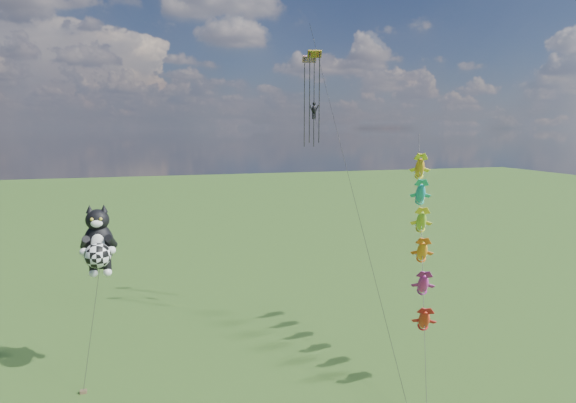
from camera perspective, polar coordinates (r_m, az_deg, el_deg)
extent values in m
plane|color=#1C3F0F|center=(33.42, -14.50, -22.06)|extent=(300.00, 300.00, 0.00)
cube|color=brown|center=(35.88, -23.08, -20.02)|extent=(0.40, 0.30, 0.22)
cylinder|color=black|center=(35.33, -22.23, -13.62)|extent=(1.23, 2.52, 7.54)
ellipsoid|color=black|center=(35.15, -21.49, -4.76)|extent=(2.47, 2.28, 2.89)
ellipsoid|color=black|center=(34.72, -21.66, -2.04)|extent=(1.96, 1.89, 1.46)
cone|color=black|center=(34.65, -22.47, -0.82)|extent=(0.67, 0.67, 0.54)
cone|color=black|center=(34.55, -20.98, -0.76)|extent=(0.67, 0.67, 0.54)
ellipsoid|color=white|center=(34.17, -21.74, -2.44)|extent=(0.85, 0.65, 0.52)
ellipsoid|color=white|center=(34.44, -21.62, -4.58)|extent=(0.97, 0.67, 1.19)
sphere|color=gold|center=(34.09, -22.23, -1.98)|extent=(0.22, 0.22, 0.22)
sphere|color=gold|center=(34.03, -21.32, -1.95)|extent=(0.22, 0.22, 0.22)
sphere|color=white|center=(34.39, -23.04, -5.53)|extent=(0.54, 0.54, 0.54)
sphere|color=white|center=(34.21, -20.18, -5.44)|extent=(0.54, 0.54, 0.54)
sphere|color=white|center=(35.55, -22.06, -7.89)|extent=(0.58, 0.58, 0.58)
sphere|color=white|center=(35.46, -20.60, -7.85)|extent=(0.58, 0.58, 0.58)
sphere|color=white|center=(34.08, -21.63, -5.97)|extent=(1.68, 1.68, 1.68)
cylinder|color=black|center=(35.34, 15.62, -5.84)|extent=(7.21, 14.12, 16.27)
ellipsoid|color=#E54E19|center=(33.14, 15.83, -13.33)|extent=(1.56, 2.13, 2.05)
ellipsoid|color=#D8339A|center=(34.19, 15.72, -9.40)|extent=(1.56, 2.13, 2.05)
ellipsoid|color=yellow|center=(35.39, 15.61, -5.71)|extent=(1.56, 2.13, 2.05)
ellipsoid|color=green|center=(36.72, 15.52, -2.28)|extent=(1.56, 2.13, 2.05)
ellipsoid|color=#1986BF|center=(38.18, 15.43, 0.90)|extent=(1.56, 2.13, 2.05)
ellipsoid|color=#D84C19|center=(39.75, 15.35, 3.83)|extent=(1.56, 2.13, 2.05)
cylinder|color=black|center=(35.48, 7.39, 2.23)|extent=(0.80, 17.08, 25.71)
cube|color=#339414|center=(40.41, 3.17, 17.08)|extent=(1.17, 0.62, 0.59)
cylinder|color=black|center=(39.91, 2.57, 11.91)|extent=(0.08, 0.08, 7.31)
cylinder|color=black|center=(40.16, 3.67, 11.88)|extent=(0.08, 0.08, 7.31)
cube|color=#1627BA|center=(43.51, 2.54, 16.51)|extent=(1.24, 0.63, 0.60)
cylinder|color=black|center=(43.02, 1.96, 11.40)|extent=(0.08, 0.08, 7.78)
cylinder|color=black|center=(43.29, 3.05, 11.37)|extent=(0.08, 0.08, 7.78)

